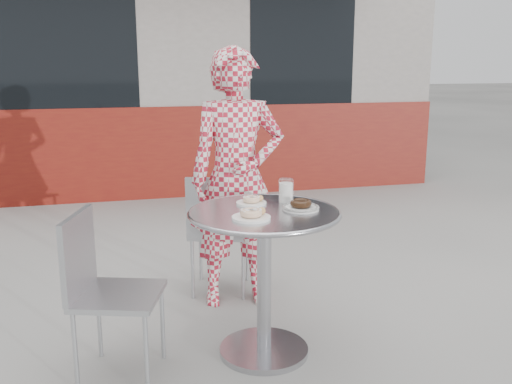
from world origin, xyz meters
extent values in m
plane|color=#9D9B95|center=(0.00, 0.00, 0.00)|extent=(60.00, 60.00, 0.00)
cube|color=gray|center=(0.00, 5.60, 1.50)|extent=(6.00, 4.00, 3.00)
cube|color=maroon|center=(0.00, 3.68, 0.50)|extent=(6.02, 0.20, 1.00)
cube|color=black|center=(-1.20, 3.61, 1.70)|extent=(1.60, 0.04, 1.40)
cube|color=black|center=(1.40, 3.61, 1.70)|extent=(1.20, 0.04, 1.40)
cylinder|color=silver|center=(0.00, 0.04, 0.02)|extent=(0.46, 0.46, 0.03)
cylinder|color=silver|center=(0.00, 0.04, 0.38)|extent=(0.07, 0.07, 0.73)
cylinder|color=silver|center=(0.00, 0.04, 0.75)|extent=(0.73, 0.73, 0.02)
torus|color=silver|center=(0.00, 0.04, 0.75)|extent=(0.76, 0.76, 0.03)
cube|color=#AAADB2|center=(-0.06, 0.93, 0.40)|extent=(0.47, 0.47, 0.03)
cube|color=#AAADB2|center=(-0.11, 0.76, 0.60)|extent=(0.37, 0.14, 0.38)
cube|color=#AAADB2|center=(-0.72, 0.01, 0.41)|extent=(0.48, 0.48, 0.03)
cube|color=#AAADB2|center=(-0.89, 0.06, 0.61)|extent=(0.14, 0.37, 0.38)
imported|color=#A7192C|center=(0.01, 0.73, 0.79)|extent=(0.60, 0.42, 1.57)
cylinder|color=white|center=(-0.03, 0.19, 0.77)|extent=(0.16, 0.16, 0.01)
torus|color=#DA8954|center=(-0.03, 0.19, 0.79)|extent=(0.09, 0.09, 0.03)
sphere|color=#B77A3F|center=(0.02, 0.20, 0.79)|extent=(0.03, 0.03, 0.03)
cylinder|color=white|center=(-0.10, -0.09, 0.77)|extent=(0.18, 0.18, 0.01)
torus|color=#DA8954|center=(-0.10, -0.09, 0.79)|extent=(0.11, 0.11, 0.03)
sphere|color=#B77A3F|center=(-0.04, -0.07, 0.79)|extent=(0.04, 0.04, 0.04)
cylinder|color=white|center=(0.18, 0.03, 0.77)|extent=(0.18, 0.18, 0.01)
torus|color=black|center=(0.18, 0.03, 0.79)|extent=(0.11, 0.11, 0.04)
torus|color=black|center=(0.18, 0.03, 0.77)|extent=(0.19, 0.19, 0.02)
cylinder|color=white|center=(0.15, 0.18, 0.82)|extent=(0.07, 0.07, 0.10)
cylinder|color=white|center=(0.15, 0.18, 0.83)|extent=(0.08, 0.08, 0.12)
camera|label=1|loc=(-0.71, -2.57, 1.49)|focal=40.00mm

